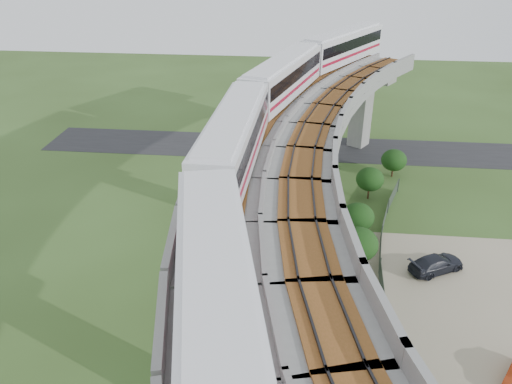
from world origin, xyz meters
TOP-DOWN VIEW (x-y plane):
  - ground at (0.00, 0.00)m, footprint 160.00×160.00m
  - dirt_lot at (14.00, -2.00)m, footprint 18.00×26.00m
  - asphalt_road at (0.00, 30.00)m, footprint 60.00×8.00m
  - viaduct at (3.84, 0.00)m, footprint 19.58×73.98m
  - metro_train at (0.93, 8.34)m, footprint 15.03×60.70m
  - fence at (9.75, 0.00)m, footprint 3.87×38.73m
  - tree_0 at (12.14, 22.91)m, footprint 2.75×2.75m
  - tree_1 at (9.01, 17.44)m, footprint 2.75×2.75m
  - tree_2 at (7.30, 10.35)m, footprint 2.87×2.87m
  - tree_3 at (6.95, 5.50)m, footprint 3.10×3.10m
  - tree_4 at (6.97, -1.95)m, footprint 3.01×3.01m
  - tree_5 at (6.56, -6.84)m, footprint 2.34×2.34m
  - car_dark at (13.20, 5.72)m, footprint 4.99×3.92m

SIDE VIEW (x-z plane):
  - ground at x=0.00m, z-range 0.00..0.00m
  - asphalt_road at x=0.00m, z-range 0.00..0.03m
  - dirt_lot at x=14.00m, z-range 0.00..0.04m
  - car_dark at x=13.20m, z-range 0.04..1.39m
  - fence at x=9.75m, z-range 0.00..1.50m
  - tree_2 at x=7.30m, z-range 0.34..3.48m
  - tree_0 at x=12.14m, z-range 0.40..3.54m
  - tree_4 at x=6.97m, z-range 0.41..3.78m
  - tree_1 at x=9.01m, z-range 0.51..3.87m
  - tree_3 at x=6.95m, z-range 0.48..4.08m
  - tree_5 at x=6.56m, z-range 0.67..4.03m
  - viaduct at x=3.84m, z-range 3.35..14.75m
  - metro_train at x=0.93m, z-range 10.49..14.13m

